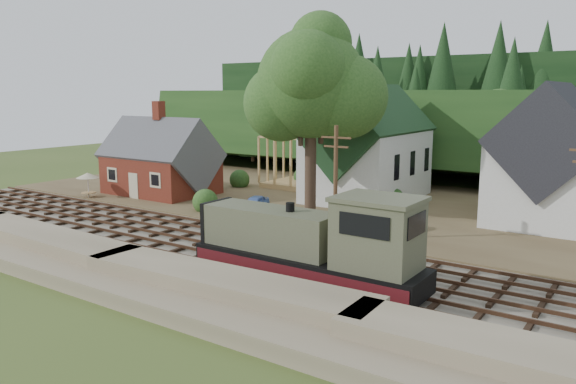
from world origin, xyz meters
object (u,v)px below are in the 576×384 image
Objects in this scene: locomotive at (315,247)px; car_green at (127,181)px; car_blue at (255,203)px; patio_set at (88,176)px.

locomotive is 3.61× the size of car_green.
car_blue is 17.31m from patio_set.
patio_set is (-16.72, -4.23, 1.38)m from car_blue.
locomotive is at bearing -15.55° from patio_set.
locomotive is at bearing -55.35° from car_blue.
patio_set reaches higher than car_green.
car_green is (-18.50, 1.78, -0.02)m from car_blue.
patio_set is (1.78, -6.01, 1.40)m from car_green.
car_green is at bearing 161.79° from car_blue.
car_green is (-32.33, 14.51, -1.35)m from locomotive.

